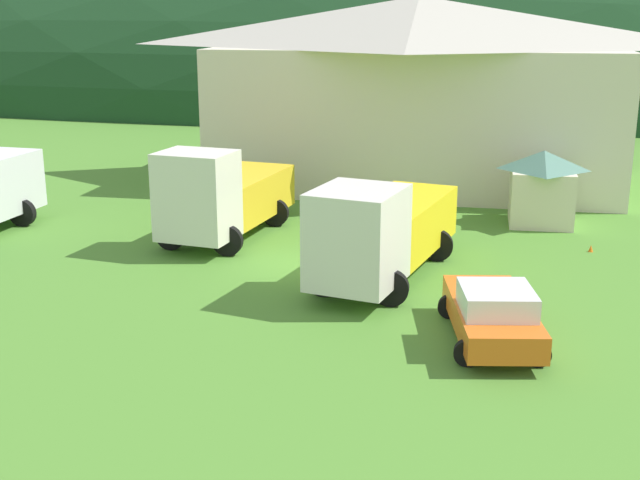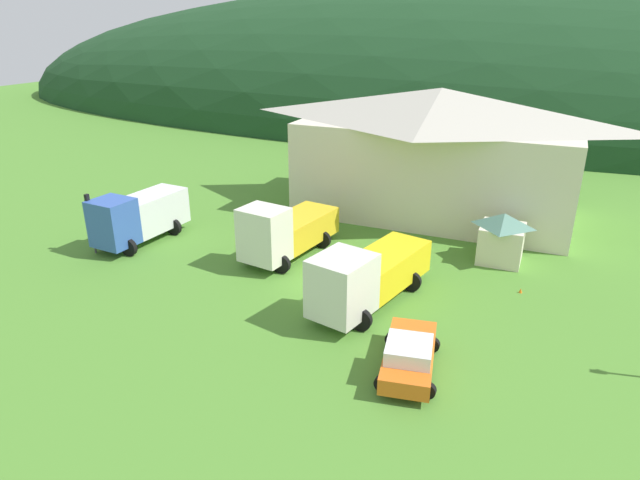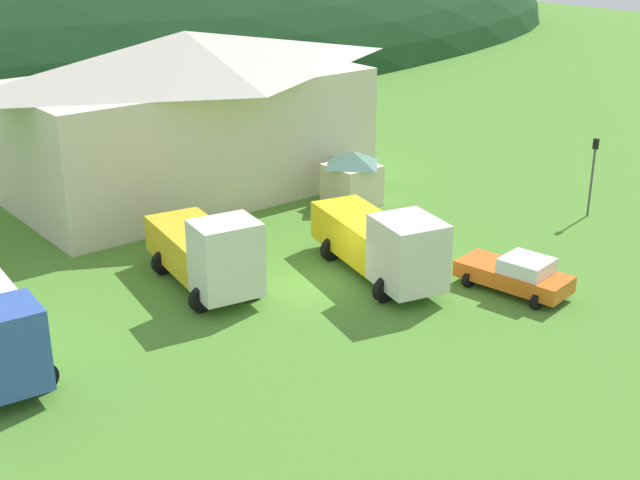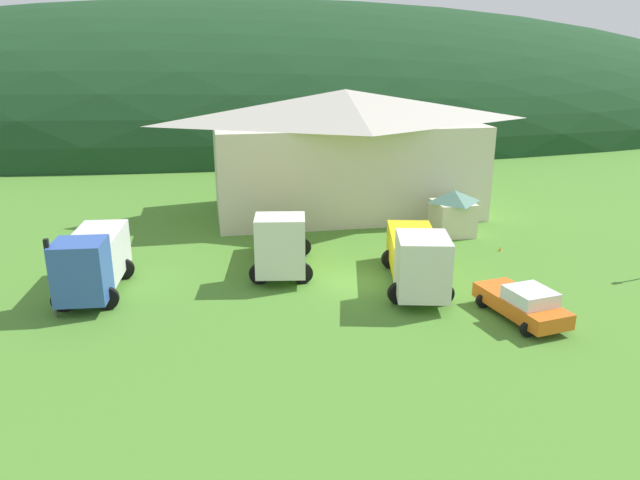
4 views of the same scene
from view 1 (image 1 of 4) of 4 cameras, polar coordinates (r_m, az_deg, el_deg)
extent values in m
plane|color=#4C842D|center=(28.46, -0.47, -1.78)|extent=(200.00, 200.00, 0.00)
ellipsoid|color=#193D1E|center=(89.01, 7.40, 10.08)|extent=(172.43, 60.00, 36.97)
cube|color=beige|center=(41.76, 6.62, 8.48)|extent=(19.09, 9.95, 6.73)
pyramid|color=#B7B2A3|center=(41.44, 6.83, 14.72)|extent=(20.62, 10.75, 2.36)
cube|color=beige|center=(34.91, 14.98, 2.88)|extent=(2.48, 2.56, 2.24)
pyramid|color=#4C7A6B|center=(34.62, 15.16, 5.32)|extent=(2.67, 2.76, 0.79)
cylinder|color=black|center=(35.59, -19.82, 1.77)|extent=(1.10, 0.30, 1.10)
cube|color=silver|center=(29.78, -8.46, 3.05)|extent=(2.87, 2.46, 3.13)
cube|color=black|center=(29.55, -8.61, 4.31)|extent=(1.62, 1.86, 1.00)
cube|color=gold|center=(33.11, -5.48, 3.14)|extent=(3.35, 5.52, 1.67)
cylinder|color=black|center=(29.65, -6.39, -0.05)|extent=(1.10, 0.30, 1.10)
cylinder|color=black|center=(30.69, -10.22, 0.34)|extent=(1.10, 0.30, 1.10)
cylinder|color=black|center=(33.54, -3.11, 1.88)|extent=(1.10, 0.30, 1.10)
cylinder|color=black|center=(34.46, -6.62, 2.18)|extent=(1.10, 0.30, 1.10)
cube|color=silver|center=(24.55, 2.60, 0.21)|extent=(3.01, 3.32, 2.90)
cube|color=black|center=(24.26, 2.49, 1.58)|extent=(1.79, 2.51, 0.93)
cube|color=yellow|center=(28.48, 5.62, 1.15)|extent=(3.61, 5.88, 1.76)
cylinder|color=black|center=(24.63, 4.87, -3.31)|extent=(1.10, 0.30, 1.10)
cylinder|color=black|center=(25.36, 0.31, -2.69)|extent=(1.10, 0.30, 1.10)
cylinder|color=black|center=(29.18, 8.07, -0.37)|extent=(1.10, 0.30, 1.10)
cylinder|color=black|center=(29.79, 4.12, 0.09)|extent=(1.10, 0.30, 1.10)
cube|color=orange|center=(22.44, 11.70, -5.15)|extent=(2.75, 5.08, 0.70)
cube|color=silver|center=(21.69, 12.07, -4.06)|extent=(2.11, 2.20, 0.62)
cylinder|color=black|center=(21.27, 14.74, -7.56)|extent=(0.68, 0.24, 0.68)
cylinder|color=black|center=(20.93, 10.11, -7.66)|extent=(0.68, 0.24, 0.68)
cylinder|color=black|center=(24.24, 12.98, -4.52)|extent=(0.68, 0.24, 0.68)
cylinder|color=black|center=(23.94, 8.92, -4.56)|extent=(0.68, 0.24, 0.68)
cone|color=orange|center=(31.64, 18.13, -0.77)|extent=(0.36, 0.36, 0.50)
cone|color=orange|center=(30.12, 5.02, -0.85)|extent=(0.36, 0.36, 0.53)
camera|label=2|loc=(7.35, 94.89, 44.73)|focal=30.91mm
camera|label=3|loc=(27.75, -83.90, 16.90)|focal=48.52mm
camera|label=4|loc=(13.85, -92.58, 14.10)|focal=33.73mm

